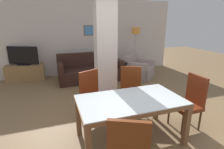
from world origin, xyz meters
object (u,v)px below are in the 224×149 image
(coffee_table, at_px, (103,84))
(tv_stand, at_px, (25,73))
(tv_screen, at_px, (23,56))
(sofa, at_px, (90,71))
(bottle, at_px, (106,74))
(dining_chair_far_right, at_px, (130,89))
(dining_chair_head_right, at_px, (190,100))
(floor_lamp, at_px, (136,35))
(dining_table, at_px, (130,108))
(dining_chair_far_left, at_px, (93,94))
(armchair, at_px, (138,70))

(coffee_table, distance_m, tv_stand, 2.80)
(tv_screen, bearing_deg, sofa, -172.68)
(bottle, bearing_deg, dining_chair_far_right, -83.76)
(dining_chair_head_right, bearing_deg, floor_lamp, -11.18)
(dining_table, xyz_separation_m, dining_chair_far_left, (-0.41, 0.85, -0.06))
(armchair, distance_m, tv_stand, 3.85)
(armchair, xyz_separation_m, bottle, (-1.47, -0.86, 0.24))
(dining_chair_far_left, xyz_separation_m, tv_stand, (-1.59, 3.12, -0.27))
(dining_chair_far_left, relative_size, floor_lamp, 0.59)
(bottle, height_order, floor_lamp, floor_lamp)
(dining_chair_far_left, xyz_separation_m, tv_screen, (-1.59, 3.12, 0.30))
(tv_screen, bearing_deg, armchair, -169.77)
(dining_chair_far_left, distance_m, armchair, 3.07)
(dining_table, distance_m, bottle, 2.18)
(dining_chair_head_right, xyz_separation_m, floor_lamp, (0.74, 3.73, 0.88))
(sofa, relative_size, bottle, 8.46)
(dining_chair_far_left, relative_size, armchair, 0.81)
(bottle, bearing_deg, floor_lamp, 43.22)
(coffee_table, relative_size, tv_stand, 0.51)
(dining_chair_head_right, height_order, floor_lamp, floor_lamp)
(dining_chair_far_right, distance_m, coffee_table, 1.41)
(sofa, relative_size, armchair, 1.69)
(sofa, relative_size, floor_lamp, 1.22)
(bottle, height_order, tv_screen, tv_screen)
(armchair, distance_m, tv_screen, 3.89)
(dining_chair_far_right, bearing_deg, sofa, -56.72)
(dining_table, xyz_separation_m, tv_stand, (-2.00, 3.97, -0.32))
(dining_table, height_order, dining_chair_far_right, dining_chair_far_right)
(dining_chair_far_left, distance_m, sofa, 2.54)
(dining_table, relative_size, floor_lamp, 0.97)
(dining_chair_head_right, bearing_deg, bottle, 23.16)
(dining_chair_head_right, distance_m, coffee_table, 2.46)
(dining_table, distance_m, coffee_table, 2.26)
(armchair, relative_size, coffee_table, 2.03)
(coffee_table, relative_size, tv_screen, 0.64)
(sofa, distance_m, floor_lamp, 2.22)
(armchair, bearing_deg, dining_chair_far_left, 5.66)
(dining_chair_far_right, bearing_deg, tv_screen, -26.97)
(dining_chair_far_right, height_order, armchair, dining_chair_far_right)
(sofa, height_order, bottle, sofa)
(dining_chair_far_right, relative_size, coffee_table, 1.64)
(dining_chair_head_right, height_order, tv_stand, dining_chair_head_right)
(dining_table, relative_size, dining_chair_far_left, 1.66)
(sofa, distance_m, coffee_table, 1.13)
(sofa, bearing_deg, dining_chair_far_right, 98.02)
(dining_chair_far_left, bearing_deg, bottle, -142.71)
(tv_stand, bearing_deg, dining_chair_far_right, -52.23)
(tv_stand, bearing_deg, sofa, -17.01)
(dining_chair_head_right, xyz_separation_m, armchair, (0.54, 3.03, -0.26))
(sofa, height_order, tv_stand, sofa)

